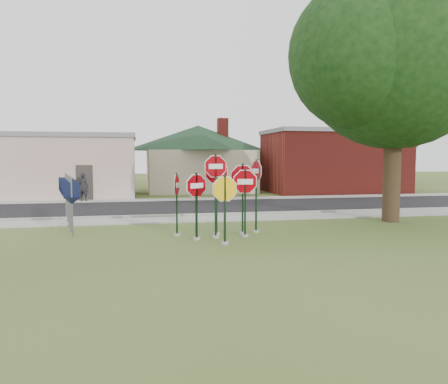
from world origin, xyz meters
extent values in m
plane|color=#3C511E|center=(0.00, 0.00, 0.00)|extent=(120.00, 120.00, 0.00)
cube|color=gray|center=(0.00, 5.50, 0.03)|extent=(60.00, 1.60, 0.06)
cube|color=black|center=(0.00, 10.00, 0.02)|extent=(60.00, 7.00, 0.04)
cube|color=gray|center=(0.00, 14.30, 0.03)|extent=(60.00, 1.60, 0.06)
cube|color=gray|center=(0.00, 6.50, 0.07)|extent=(60.00, 0.20, 0.14)
cylinder|color=gray|center=(-0.30, 1.28, 0.04)|extent=(0.24, 0.24, 0.08)
cube|color=black|center=(-0.30, 1.28, 1.39)|extent=(0.06, 0.05, 2.78)
cylinder|color=white|center=(-0.30, 1.28, 2.37)|extent=(1.02, 0.07, 1.02)
cylinder|color=#800007|center=(-0.30, 1.28, 2.37)|extent=(0.95, 0.07, 0.95)
cube|color=white|center=(-0.30, 1.28, 2.37)|extent=(0.47, 0.04, 0.16)
cylinder|color=gray|center=(-0.22, 0.17, 0.04)|extent=(0.24, 0.24, 0.08)
cube|color=black|center=(-0.22, 0.17, 1.07)|extent=(0.07, 0.06, 2.14)
cylinder|color=white|center=(-0.22, 0.17, 1.70)|extent=(1.08, 0.14, 1.08)
cylinder|color=#EBB20D|center=(-0.22, 0.17, 1.70)|extent=(1.00, 0.13, 1.00)
cylinder|color=gray|center=(-0.97, 1.06, 0.04)|extent=(0.24, 0.24, 0.08)
cube|color=black|center=(-0.97, 1.06, 1.09)|extent=(0.08, 0.07, 2.17)
cylinder|color=white|center=(-0.97, 1.06, 1.76)|extent=(0.94, 0.46, 1.03)
cylinder|color=#800007|center=(-0.97, 1.06, 1.76)|extent=(0.87, 0.43, 0.96)
cube|color=white|center=(-0.97, 1.06, 1.76)|extent=(0.43, 0.22, 0.16)
cylinder|color=gray|center=(0.69, 1.25, 0.04)|extent=(0.24, 0.24, 0.08)
cube|color=black|center=(0.69, 1.25, 1.15)|extent=(0.07, 0.06, 2.30)
cylinder|color=white|center=(0.69, 1.25, 1.86)|extent=(1.11, 0.15, 1.12)
cylinder|color=#800007|center=(0.69, 1.25, 1.86)|extent=(1.03, 0.15, 1.04)
cube|color=white|center=(0.69, 1.25, 1.86)|extent=(0.51, 0.07, 0.18)
cylinder|color=gray|center=(0.73, 1.77, 0.04)|extent=(0.24, 0.24, 0.08)
cube|color=black|center=(0.73, 1.77, 1.23)|extent=(0.07, 0.06, 2.45)
cylinder|color=white|center=(0.73, 1.77, 1.99)|extent=(1.15, 0.21, 1.17)
cylinder|color=#800007|center=(0.73, 1.77, 1.99)|extent=(1.07, 0.20, 1.08)
cube|color=white|center=(0.73, 1.77, 1.99)|extent=(0.53, 0.10, 0.19)
cylinder|color=gray|center=(-0.18, 1.81, 0.04)|extent=(0.24, 0.24, 0.08)
cube|color=black|center=(-0.18, 1.81, 1.30)|extent=(0.06, 0.05, 2.60)
cylinder|color=white|center=(-0.18, 1.81, 2.15)|extent=(1.11, 0.07, 1.11)
cylinder|color=#800007|center=(-0.18, 1.81, 2.15)|extent=(1.03, 0.08, 1.03)
cube|color=white|center=(-0.18, 1.81, 2.15)|extent=(0.51, 0.04, 0.18)
cylinder|color=gray|center=(1.29, 2.01, 0.04)|extent=(0.24, 0.24, 0.08)
cube|color=black|center=(1.29, 2.01, 1.30)|extent=(0.06, 0.07, 2.60)
cylinder|color=white|center=(1.29, 2.01, 2.19)|extent=(0.19, 1.02, 1.03)
cylinder|color=#800007|center=(1.29, 2.01, 2.19)|extent=(0.19, 0.94, 0.96)
cube|color=white|center=(1.29, 2.01, 2.19)|extent=(0.09, 0.47, 0.16)
cylinder|color=gray|center=(-1.53, 1.90, 0.04)|extent=(0.24, 0.24, 0.08)
cube|color=black|center=(-1.53, 1.90, 1.07)|extent=(0.06, 0.07, 2.14)
cylinder|color=white|center=(-1.53, 1.90, 1.73)|extent=(0.30, 0.99, 1.03)
cylinder|color=#800007|center=(-1.53, 1.90, 1.73)|extent=(0.28, 0.92, 0.95)
cube|color=white|center=(-1.53, 1.90, 1.73)|extent=(0.14, 0.46, 0.16)
cube|color=#59595E|center=(-5.00, 2.50, 1.00)|extent=(0.05, 0.05, 2.00)
cube|color=black|center=(-5.00, 2.50, 1.55)|extent=(0.55, 0.13, 0.55)
cone|color=black|center=(-5.00, 2.50, 1.20)|extent=(0.65, 0.65, 0.25)
cube|color=#59595E|center=(-5.20, 3.50, 1.00)|extent=(0.05, 0.05, 2.00)
cube|color=black|center=(-5.20, 3.50, 1.55)|extent=(0.55, 0.09, 0.55)
cone|color=black|center=(-5.20, 3.50, 1.20)|extent=(0.62, 0.62, 0.25)
cube|color=#59595E|center=(-5.40, 4.50, 1.00)|extent=(0.05, 0.05, 2.00)
cube|color=black|center=(-5.40, 4.50, 1.55)|extent=(0.55, 0.05, 0.55)
cone|color=black|center=(-5.40, 4.50, 1.20)|extent=(0.58, 0.58, 0.25)
cube|color=#59595E|center=(-5.60, 5.50, 1.00)|extent=(0.05, 0.05, 2.00)
cube|color=black|center=(-5.60, 5.50, 1.55)|extent=(0.55, 0.05, 0.55)
cone|color=black|center=(-5.60, 5.50, 1.20)|extent=(0.58, 0.58, 0.25)
cube|color=#59595E|center=(-5.80, 6.50, 1.00)|extent=(0.05, 0.05, 2.00)
cube|color=black|center=(-5.80, 6.50, 1.55)|extent=(0.55, 0.09, 0.55)
cone|color=black|center=(-5.80, 6.50, 1.20)|extent=(0.62, 0.62, 0.25)
cube|color=#BCB7AE|center=(-9.00, 18.00, 2.00)|extent=(12.00, 6.00, 4.00)
cube|color=slate|center=(-9.00, 18.00, 4.05)|extent=(12.20, 6.20, 0.30)
cube|color=#332D28|center=(-6.00, 15.02, 1.10)|extent=(1.00, 0.10, 2.20)
cube|color=#B5AC90|center=(2.00, 22.00, 1.60)|extent=(8.00, 8.00, 3.20)
pyramid|color=black|center=(2.00, 22.00, 5.20)|extent=(11.60, 11.60, 2.00)
cube|color=maroon|center=(4.00, 22.00, 5.00)|extent=(0.80, 0.80, 1.60)
cube|color=maroon|center=(12.00, 18.50, 2.25)|extent=(10.00, 6.00, 4.50)
cube|color=slate|center=(12.00, 18.50, 4.60)|extent=(10.20, 6.20, 0.30)
cube|color=white|center=(10.00, 15.55, 2.60)|extent=(2.00, 0.08, 0.90)
cylinder|color=black|center=(7.50, 3.50, 2.69)|extent=(0.70, 0.70, 5.38)
sphere|color=black|center=(7.50, 3.50, 6.92)|extent=(7.85, 7.85, 7.85)
cylinder|color=black|center=(22.00, 26.00, 2.00)|extent=(0.50, 0.50, 4.00)
sphere|color=black|center=(22.00, 26.00, 5.60)|extent=(5.60, 5.60, 5.60)
imported|color=black|center=(-6.00, 14.35, 0.90)|extent=(0.71, 0.59, 1.68)
camera|label=1|loc=(-2.83, -12.81, 2.67)|focal=35.00mm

